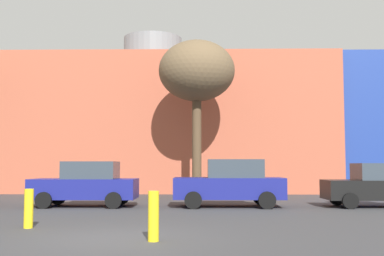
% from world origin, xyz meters
% --- Properties ---
extents(ground_plane, '(200.00, 200.00, 0.00)m').
position_xyz_m(ground_plane, '(0.00, 0.00, 0.00)').
color(ground_plane, '#38383A').
extents(building_backdrop, '(38.45, 10.08, 10.47)m').
position_xyz_m(building_backdrop, '(-1.30, 21.36, 4.30)').
color(building_backdrop, '#B2563D').
rests_on(building_backdrop, ground_plane).
extents(parked_car_1, '(4.20, 2.06, 1.82)m').
position_xyz_m(parked_car_1, '(-2.63, 8.25, 0.90)').
color(parked_car_1, navy).
rests_on(parked_car_1, ground_plane).
extents(parked_car_2, '(4.38, 2.15, 1.90)m').
position_xyz_m(parked_car_2, '(3.20, 8.25, 0.94)').
color(parked_car_2, navy).
rests_on(parked_car_2, ground_plane).
extents(parked_car_3, '(4.03, 1.98, 1.75)m').
position_xyz_m(parked_car_3, '(9.08, 8.25, 0.87)').
color(parked_car_3, black).
rests_on(parked_car_3, ground_plane).
extents(bare_tree_0, '(3.94, 3.94, 8.11)m').
position_xyz_m(bare_tree_0, '(1.82, 13.20, 6.44)').
color(bare_tree_0, brown).
rests_on(bare_tree_0, ground_plane).
extents(bollard_yellow_0, '(0.24, 0.24, 1.04)m').
position_xyz_m(bollard_yellow_0, '(-2.58, 1.71, 0.52)').
color(bollard_yellow_0, yellow).
rests_on(bollard_yellow_0, ground_plane).
extents(bollard_yellow_1, '(0.24, 0.24, 1.10)m').
position_xyz_m(bollard_yellow_1, '(0.96, -0.41, 0.55)').
color(bollard_yellow_1, yellow).
rests_on(bollard_yellow_1, ground_plane).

